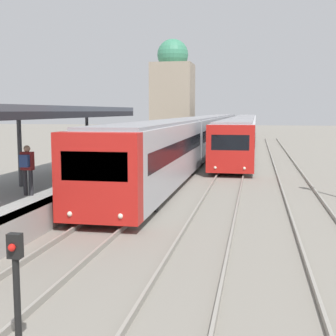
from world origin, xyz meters
TOP-DOWN VIEW (x-y plane):
  - platform_canopy at (-3.84, 12.88)m, footprint 4.00×17.55m
  - person_on_platform at (-2.72, 11.16)m, footprint 0.40×0.40m
  - train_near at (0.00, 41.42)m, footprint 2.66×62.78m
  - train_far at (3.31, 51.53)m, footprint 2.64×58.25m
  - signal_post_near at (1.30, 3.01)m, footprint 0.20×0.21m
  - distant_domed_building at (-5.97, 56.97)m, footprint 5.15×5.15m

SIDE VIEW (x-z plane):
  - signal_post_near at x=1.30m, z-range 0.22..2.13m
  - train_far at x=3.31m, z-range 0.17..3.18m
  - train_near at x=0.00m, z-range 0.17..3.30m
  - person_on_platform at x=-2.72m, z-range 1.01..2.68m
  - platform_canopy at x=-3.84m, z-range 2.22..5.19m
  - distant_domed_building at x=-5.97m, z-range -0.38..12.37m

